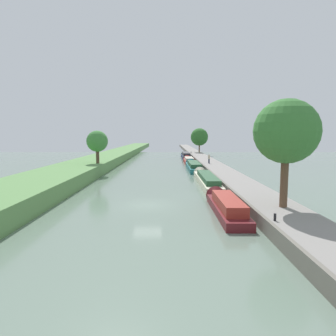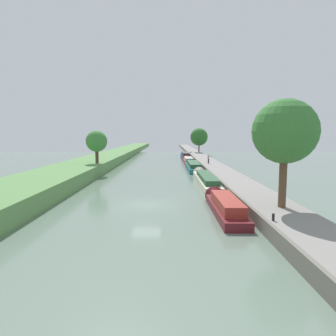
% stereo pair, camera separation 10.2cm
% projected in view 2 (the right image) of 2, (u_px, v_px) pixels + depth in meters
% --- Properties ---
extents(ground_plane, '(160.00, 160.00, 0.00)m').
position_uv_depth(ground_plane, '(146.00, 205.00, 26.34)').
color(ground_plane, slate).
extents(left_grassy_bank, '(7.53, 260.00, 1.72)m').
position_uv_depth(left_grassy_bank, '(12.00, 195.00, 26.24)').
color(left_grassy_bank, '#5B894C').
rests_on(left_grassy_bank, ground_plane).
extents(right_towpath, '(3.79, 260.00, 0.95)m').
position_uv_depth(right_towpath, '(259.00, 200.00, 26.29)').
color(right_towpath, gray).
rests_on(right_towpath, ground_plane).
extents(stone_quay, '(0.25, 260.00, 1.00)m').
position_uv_depth(stone_quay, '(236.00, 199.00, 26.28)').
color(stone_quay, '#6B665B').
rests_on(stone_quay, ground_plane).
extents(narrowboat_maroon, '(1.89, 10.30, 1.99)m').
position_uv_depth(narrowboat_maroon, '(224.00, 205.00, 23.92)').
color(narrowboat_maroon, maroon).
rests_on(narrowboat_maroon, ground_plane).
extents(narrowboat_cream, '(1.95, 15.62, 1.88)m').
position_uv_depth(narrowboat_cream, '(205.00, 179.00, 37.68)').
color(narrowboat_cream, beige).
rests_on(narrowboat_cream, ground_plane).
extents(narrowboat_teal, '(2.13, 13.93, 2.04)m').
position_uv_depth(narrowboat_teal, '(193.00, 166.00, 53.31)').
color(narrowboat_teal, '#195B60').
rests_on(narrowboat_teal, ground_plane).
extents(narrowboat_red, '(2.00, 10.39, 1.90)m').
position_uv_depth(narrowboat_red, '(188.00, 160.00, 66.10)').
color(narrowboat_red, maroon).
rests_on(narrowboat_red, ground_plane).
extents(narrowboat_navy, '(2.03, 13.94, 2.19)m').
position_uv_depth(narrowboat_navy, '(185.00, 156.00, 78.45)').
color(narrowboat_navy, '#141E42').
rests_on(narrowboat_navy, ground_plane).
extents(tree_rightbank_near, '(4.60, 4.60, 7.77)m').
position_uv_depth(tree_rightbank_near, '(285.00, 132.00, 21.13)').
color(tree_rightbank_near, brown).
rests_on(tree_rightbank_near, right_towpath).
extents(tree_rightbank_midnear, '(5.14, 5.14, 7.11)m').
position_uv_depth(tree_rightbank_midnear, '(199.00, 137.00, 88.26)').
color(tree_rightbank_midnear, brown).
rests_on(tree_rightbank_midnear, right_towpath).
extents(tree_leftbank_downstream, '(3.30, 3.30, 5.09)m').
position_uv_depth(tree_leftbank_downstream, '(97.00, 141.00, 46.38)').
color(tree_leftbank_downstream, '#4C3828').
rests_on(tree_leftbank_downstream, left_grassy_bank).
extents(person_walking, '(0.34, 0.34, 1.66)m').
position_uv_depth(person_walking, '(208.00, 159.00, 54.27)').
color(person_walking, '#282D42').
rests_on(person_walking, right_towpath).
extents(mooring_bollard_near, '(0.16, 0.16, 0.45)m').
position_uv_depth(mooring_bollard_near, '(273.00, 217.00, 18.22)').
color(mooring_bollard_near, black).
rests_on(mooring_bollard_near, right_towpath).
extents(mooring_bollard_far, '(0.16, 0.16, 0.45)m').
position_uv_depth(mooring_bollard_far, '(191.00, 152.00, 84.34)').
color(mooring_bollard_far, black).
rests_on(mooring_bollard_far, right_towpath).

